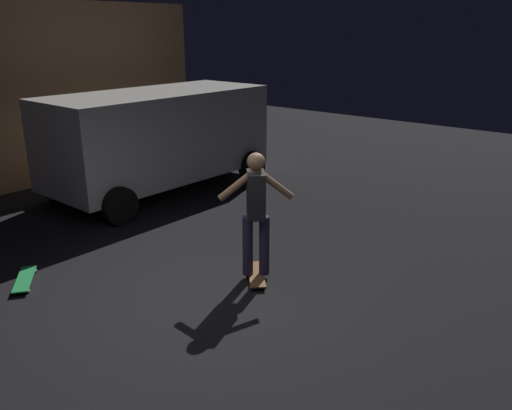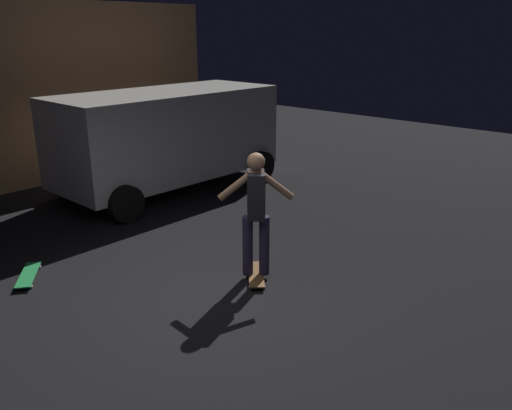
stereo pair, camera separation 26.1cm
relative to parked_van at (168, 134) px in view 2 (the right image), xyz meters
name	(u,v)px [view 2 (the right image)]	position (x,y,z in m)	size (l,w,h in m)	color
ground_plane	(194,304)	(-2.89, -4.02, -1.16)	(28.00, 28.00, 0.00)	black
parked_van	(168,134)	(0.00, 0.00, 0.00)	(4.62, 2.23, 2.03)	silver
skateboard_ridden	(256,275)	(-1.86, -4.11, -1.11)	(0.69, 0.69, 0.07)	olive
skateboard_spare	(28,275)	(-3.93, -1.84, -1.11)	(0.62, 0.75, 0.07)	green
skater	(256,206)	(-1.86, -4.11, -0.12)	(0.76, 0.76, 1.67)	#382D4C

